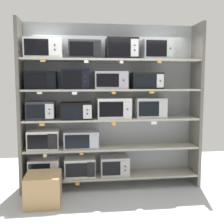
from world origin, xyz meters
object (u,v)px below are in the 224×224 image
at_px(microwave_4, 81,139).
at_px(microwave_6, 76,111).
at_px(microwave_5, 41,110).
at_px(microwave_11, 110,80).
at_px(microwave_2, 114,165).
at_px(microwave_0, 44,168).
at_px(microwave_12, 146,81).
at_px(microwave_13, 44,49).
at_px(microwave_15, 122,49).
at_px(microwave_16, 157,50).
at_px(microwave_1, 80,167).
at_px(microwave_3, 44,139).
at_px(microwave_9, 41,80).
at_px(microwave_8, 150,108).
at_px(microwave_10, 76,79).
at_px(microwave_14, 85,50).
at_px(microwave_7, 114,108).
at_px(shipping_carton, 43,189).

bearing_deg(microwave_4, microwave_6, -179.92).
height_order(microwave_5, microwave_6, microwave_5).
bearing_deg(microwave_5, microwave_11, -0.00).
bearing_deg(microwave_2, microwave_5, 180.00).
relative_size(microwave_0, microwave_12, 0.96).
distance_m(microwave_13, microwave_15, 1.21).
distance_m(microwave_15, microwave_16, 0.57).
bearing_deg(microwave_4, microwave_1, 179.46).
relative_size(microwave_2, microwave_11, 0.91).
height_order(microwave_5, microwave_12, microwave_12).
distance_m(microwave_3, microwave_6, 0.69).
bearing_deg(microwave_2, microwave_6, -179.96).
distance_m(microwave_0, microwave_6, 1.07).
distance_m(microwave_9, microwave_11, 1.08).
bearing_deg(microwave_1, microwave_6, -179.57).
bearing_deg(microwave_8, microwave_15, -179.97).
bearing_deg(microwave_8, microwave_4, -179.98).
relative_size(microwave_1, microwave_10, 1.17).
relative_size(microwave_5, microwave_14, 0.86).
bearing_deg(microwave_0, microwave_10, -0.00).
height_order(microwave_2, microwave_8, microwave_8).
relative_size(microwave_7, microwave_14, 1.08).
height_order(microwave_12, microwave_14, microwave_14).
xyz_separation_m(microwave_12, microwave_14, (-1.00, 0.00, 0.48)).
xyz_separation_m(microwave_4, microwave_9, (-0.61, 0.00, 0.95)).
bearing_deg(microwave_8, microwave_11, -179.99).
bearing_deg(microwave_4, microwave_8, 0.02).
relative_size(microwave_2, microwave_8, 0.95).
relative_size(microwave_8, microwave_13, 0.87).
relative_size(microwave_1, microwave_12, 0.99).
bearing_deg(microwave_16, microwave_9, 179.99).
distance_m(microwave_9, shipping_carton, 1.64).
bearing_deg(shipping_carton, microwave_15, 23.87).
relative_size(microwave_3, microwave_8, 0.98).
xyz_separation_m(microwave_12, microwave_13, (-1.63, -0.00, 0.49)).
height_order(microwave_1, shipping_carton, microwave_1).
relative_size(microwave_4, shipping_carton, 1.12).
bearing_deg(microwave_5, microwave_16, -0.01).
bearing_deg(microwave_10, microwave_9, 179.95).
xyz_separation_m(microwave_3, microwave_10, (0.52, -0.00, 0.96)).
distance_m(microwave_3, microwave_9, 0.94).
distance_m(microwave_1, microwave_8, 1.51).
bearing_deg(microwave_1, microwave_0, -179.97).
xyz_separation_m(microwave_1, microwave_3, (-0.57, -0.00, 0.47)).
relative_size(microwave_5, microwave_16, 0.93).
height_order(microwave_2, shipping_carton, microwave_2).
bearing_deg(microwave_16, microwave_5, 179.99).
distance_m(microwave_0, microwave_9, 1.41).
relative_size(microwave_4, microwave_7, 1.02).
bearing_deg(microwave_11, microwave_5, 180.00).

